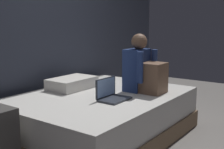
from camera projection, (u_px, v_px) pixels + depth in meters
ground_plane at (112, 149)px, 3.02m from camera, size 8.00×8.00×0.00m
wall_back at (29, 15)px, 3.48m from camera, size 5.60×0.10×2.70m
bed at (100, 116)px, 3.31m from camera, size 2.00×1.50×0.49m
person_sitting at (143, 70)px, 3.37m from camera, size 0.39×0.44×0.66m
laptop at (111, 94)px, 3.04m from camera, size 0.32×0.23×0.22m
pillow at (72, 83)px, 3.54m from camera, size 0.56×0.36×0.13m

